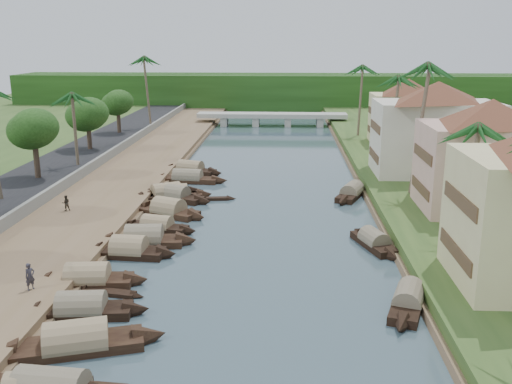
{
  "coord_description": "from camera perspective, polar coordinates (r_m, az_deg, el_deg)",
  "views": [
    {
      "loc": [
        2.41,
        -35.34,
        15.67
      ],
      "look_at": [
        -0.17,
        15.84,
        2.0
      ],
      "focal_mm": 40.0,
      "sensor_mm": 36.0,
      "label": 1
    }
  ],
  "objects": [
    {
      "name": "building_distant",
      "position": [
        85.73,
        14.85,
        7.89
      ],
      "size": [
        12.62,
        12.62,
        9.2
      ],
      "color": "beige",
      "rests_on": "right_bank"
    },
    {
      "name": "palm_1",
      "position": [
        44.02,
        20.95,
        5.9
      ],
      "size": [
        3.2,
        3.2,
        10.04
      ],
      "color": "brown",
      "rests_on": "ground"
    },
    {
      "name": "person_far",
      "position": [
        54.0,
        -18.47,
        -1.06
      ],
      "size": [
        0.86,
        0.79,
        1.42
      ],
      "primitive_type": "imported",
      "rotation": [
        0.0,
        0.0,
        3.62
      ],
      "color": "#302A22",
      "rests_on": "left_bank"
    },
    {
      "name": "canoe_2",
      "position": [
        57.9,
        -4.58,
        -0.71
      ],
      "size": [
        5.31,
        1.43,
        0.76
      ],
      "rotation": [
        0.0,
        0.0,
        0.13
      ],
      "color": "black",
      "rests_on": "ground"
    },
    {
      "name": "sampan_8",
      "position": [
        53.27,
        -8.72,
        -1.87
      ],
      "size": [
        8.15,
        5.22,
        2.47
      ],
      "rotation": [
        0.0,
        0.0,
        -0.44
      ],
      "color": "black",
      "rests_on": "ground"
    },
    {
      "name": "sampan_15",
      "position": [
        45.65,
        11.73,
        -4.92
      ],
      "size": [
        3.81,
        7.4,
        1.99
      ],
      "rotation": [
        0.0,
        0.0,
        1.91
      ],
      "color": "black",
      "rests_on": "ground"
    },
    {
      "name": "palm_6",
      "position": [
        69.58,
        -17.9,
        9.14
      ],
      "size": [
        3.2,
        3.2,
        9.83
      ],
      "color": "brown",
      "rests_on": "ground"
    },
    {
      "name": "left_bank",
      "position": [
        60.28,
        -14.99,
        -0.26
      ],
      "size": [
        10.0,
        180.0,
        0.8
      ],
      "primitive_type": "cube",
      "color": "brown",
      "rests_on": "ground"
    },
    {
      "name": "sampan_3",
      "position": [
        35.59,
        -17.04,
        -11.15
      ],
      "size": [
        8.23,
        2.48,
        2.19
      ],
      "rotation": [
        0.0,
        0.0,
        0.1
      ],
      "color": "black",
      "rests_on": "ground"
    },
    {
      "name": "tree_4",
      "position": [
        80.24,
        -16.49,
        7.39
      ],
      "size": [
        5.12,
        5.12,
        6.75
      ],
      "color": "#4E3B2C",
      "rests_on": "ground"
    },
    {
      "name": "tree_5",
      "position": [
        93.61,
        -13.67,
        8.62
      ],
      "size": [
        4.47,
        4.47,
        6.56
      ],
      "color": "#4E3B2C",
      "rests_on": "ground"
    },
    {
      "name": "palm_7",
      "position": [
        90.38,
        10.49,
        12.07
      ],
      "size": [
        3.2,
        3.2,
        12.15
      ],
      "color": "brown",
      "rests_on": "ground"
    },
    {
      "name": "palm_2",
      "position": [
        56.15,
        16.19,
        11.77
      ],
      "size": [
        3.2,
        3.2,
        13.81
      ],
      "color": "brown",
      "rests_on": "ground"
    },
    {
      "name": "building_far",
      "position": [
        66.13,
        17.49,
        6.18
      ],
      "size": [
        15.59,
        15.59,
        10.2
      ],
      "color": "beige",
      "rests_on": "right_bank"
    },
    {
      "name": "sampan_6",
      "position": [
        45.99,
        -11.11,
        -4.72
      ],
      "size": [
        8.63,
        2.66,
        2.5
      ],
      "rotation": [
        0.0,
        0.0,
        0.08
      ],
      "color": "black",
      "rests_on": "ground"
    },
    {
      "name": "sampan_2",
      "position": [
        32.07,
        -17.5,
        -14.21
      ],
      "size": [
        9.63,
        4.65,
        2.46
      ],
      "rotation": [
        0.0,
        0.0,
        0.3
      ],
      "color": "black",
      "rests_on": "ground"
    },
    {
      "name": "sampan_9",
      "position": [
        58.32,
        -8.28,
        -0.38
      ],
      "size": [
        9.06,
        5.36,
        2.3
      ],
      "rotation": [
        0.0,
        0.0,
        -0.42
      ],
      "color": "black",
      "rests_on": "ground"
    },
    {
      "name": "building_mid",
      "position": [
        53.24,
        22.16,
        3.51
      ],
      "size": [
        14.11,
        14.11,
        9.7
      ],
      "color": "#D7A398",
      "rests_on": "right_bank"
    },
    {
      "name": "bridge",
      "position": [
        108.27,
        1.6,
        7.53
      ],
      "size": [
        28.0,
        4.0,
        2.4
      ],
      "color": "#9F9F95",
      "rests_on": "ground"
    },
    {
      "name": "sampan_5",
      "position": [
        43.92,
        -12.57,
        -5.76
      ],
      "size": [
        7.53,
        2.42,
        2.35
      ],
      "rotation": [
        0.0,
        0.0,
        -0.08
      ],
      "color": "black",
      "rests_on": "ground"
    },
    {
      "name": "right_bank",
      "position": [
        59.7,
        18.92,
        -0.51
      ],
      "size": [
        16.0,
        180.0,
        1.2
      ],
      "primitive_type": "cube",
      "color": "#2A481C",
      "rests_on": "ground"
    },
    {
      "name": "sampan_11",
      "position": [
        58.96,
        -8.94,
        -0.24
      ],
      "size": [
        8.2,
        5.76,
        2.39
      ],
      "rotation": [
        0.0,
        0.0,
        0.52
      ],
      "color": "black",
      "rests_on": "ground"
    },
    {
      "name": "sampan_13",
      "position": [
        69.78,
        -6.58,
        2.21
      ],
      "size": [
        8.78,
        4.48,
        2.35
      ],
      "rotation": [
        0.0,
        0.0,
        -0.32
      ],
      "color": "black",
      "rests_on": "ground"
    },
    {
      "name": "road",
      "position": [
        63.33,
        -22.36,
        0.12
      ],
      "size": [
        8.0,
        180.0,
        1.4
      ],
      "primitive_type": "cube",
      "color": "black",
      "rests_on": "ground"
    },
    {
      "name": "sampan_16",
      "position": [
        59.75,
        9.57,
        -0.07
      ],
      "size": [
        4.81,
        8.7,
        2.14
      ],
      "rotation": [
        0.0,
        0.0,
        1.18
      ],
      "color": "black",
      "rests_on": "ground"
    },
    {
      "name": "sampan_10",
      "position": [
        58.82,
        -8.2,
        -0.25
      ],
      "size": [
        8.17,
        2.96,
        2.21
      ],
      "rotation": [
        0.0,
        0.0,
        0.16
      ],
      "color": "black",
      "rests_on": "ground"
    },
    {
      "name": "person_near",
      "position": [
        37.94,
        -21.67,
        -7.86
      ],
      "size": [
        0.71,
        0.75,
        1.71
      ],
      "primitive_type": "imported",
      "rotation": [
        0.0,
        0.0,
        0.92
      ],
      "color": "#2E2B34",
      "rests_on": "left_bank"
    },
    {
      "name": "canoe_1",
      "position": [
        38.02,
        -14.51,
        -9.75
      ],
      "size": [
        4.96,
        1.72,
        0.79
      ],
      "rotation": [
        0.0,
        0.0,
        -0.19
      ],
      "color": "black",
      "rests_on": "ground"
    },
    {
      "name": "tree_3",
      "position": [
        64.68,
        -21.36,
        5.81
      ],
      "size": [
        4.84,
        4.84,
        7.22
      ],
      "color": "#4E3B2C",
      "rests_on": "ground"
    },
    {
      "name": "sampan_4",
      "position": [
        39.57,
        -16.46,
        -8.38
      ],
      "size": [
        8.25,
        2.52,
        2.3
      ],
      "rotation": [
        0.0,
        0.0,
        0.09
      ],
      "color": "black",
      "rests_on": "ground"
    },
    {
      "name": "treeline",
      "position": [
        135.86,
        1.89,
        10.0
      ],
      "size": [
        120.0,
        14.0,
        8.0
      ],
      "color": "#18370F",
      "rests_on": "ground"
    },
    {
      "name": "sampan_14",
      "position": [
        36.39,
        15.01,
        -10.41
      ],
      "size": [
        4.07,
        8.33,
        2.03
      ],
      "rotation": [
        0.0,
        0.0,
        1.25
      ],
      "color": "black",
      "rests_on": "ground"
    },
    {
      "name": "sampan_12",
      "position": [
        65.4,
        -6.85,
        1.34
      ],
      "size": [
        9.64,
        2.7,
        2.25
      ],
      "rotation": [
        0.0,
        0.0,
        -0.11
      ],
      "color": "black",
      "rests_on": "ground"
    },
    {
      "name": "retaining_wall",
      "position": [
        61.47,
        -18.78,
        0.66
      ],
      "size": [
        0.4,
        180.0,
        1.1
      ],
      "primitive_type": "cube",
      "color": "slate",
      "rests_on": "left_bank"
    },
    {
      "name": "palm_3",
      "position": [
        73.44,
        13.8,
        10.9
      ],
      "size": [
        3.2,
        3.2,
        11.63
      ],
      "color": "brown",
      "rests_on": "ground"
    },
    {
      "name": "tree_6",
      "position": [
        70.52,
        20.82,
        6.31
      ],
      "size": [
        3.98,
        3.98,
        6.83
      ],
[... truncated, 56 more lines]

